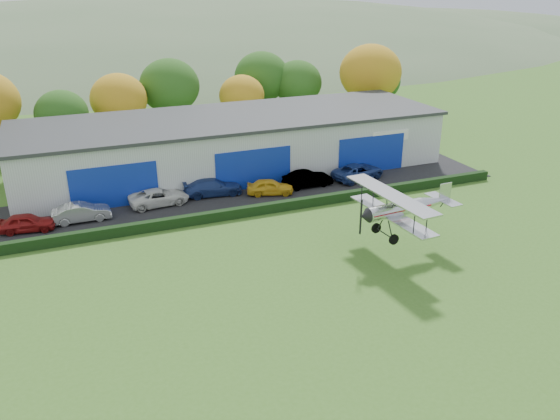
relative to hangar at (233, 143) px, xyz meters
name	(u,v)px	position (x,y,z in m)	size (l,w,h in m)	color
ground	(304,333)	(-5.00, -27.98, -2.66)	(300.00, 300.00, 0.00)	#3A6620
apron	(236,195)	(-2.00, -6.98, -2.63)	(48.00, 9.00, 0.05)	black
hedge	(255,210)	(-2.00, -11.78, -2.26)	(46.00, 0.60, 0.80)	black
hangar	(233,143)	(0.00, 0.00, 0.00)	(40.60, 12.60, 5.30)	#B2B7BC
tree_belt	(162,92)	(-4.15, 12.64, 2.95)	(75.70, 13.22, 10.12)	#3D2614
distant_hills	(77,98)	(-9.38, 112.02, -15.70)	(430.00, 196.00, 56.00)	#4C6642
car_0	(27,223)	(-18.76, -8.42, -1.92)	(1.61, 4.01, 1.37)	maroon
car_1	(81,212)	(-14.85, -8.00, -1.88)	(1.53, 4.38, 1.44)	silver
car_2	(159,197)	(-8.64, -6.89, -1.92)	(2.27, 4.92, 1.37)	silver
car_3	(212,187)	(-3.92, -6.36, -1.87)	(2.08, 5.11, 1.48)	navy
car_4	(270,187)	(0.76, -8.07, -1.92)	(1.62, 4.03, 1.37)	gold
car_5	(308,179)	(4.59, -7.55, -1.87)	(1.56, 4.48, 1.48)	gray
car_6	(358,171)	(9.84, -7.41, -1.88)	(2.41, 5.23, 1.45)	navy
biplane	(403,207)	(4.92, -21.89, 0.80)	(7.38, 8.47, 3.17)	silver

